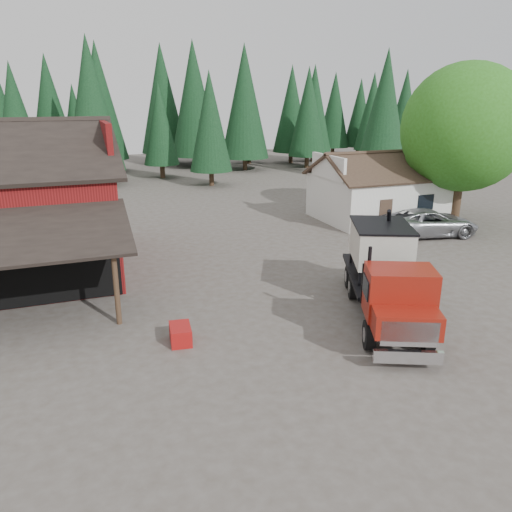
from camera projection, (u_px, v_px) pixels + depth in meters
name	position (u px, v px, depth m)	size (l,w,h in m)	color
ground	(280.00, 323.00, 18.61)	(120.00, 120.00, 0.00)	#494239
farmhouse	(379.00, 195.00, 34.08)	(8.60, 6.42, 4.65)	silver
deciduous_tree	(465.00, 132.00, 31.45)	(8.00, 8.00, 10.20)	#382619
conifer_backdrop	(131.00, 172.00, 55.97)	(76.00, 16.00, 16.00)	black
near_pine_b	(210.00, 121.00, 45.54)	(3.96, 3.96, 10.40)	#382619
near_pine_c	(385.00, 109.00, 47.11)	(4.84, 4.84, 12.40)	#382619
near_pine_d	(91.00, 104.00, 45.24)	(5.28, 5.28, 13.40)	#382619
feed_truck	(386.00, 272.00, 18.77)	(5.48, 8.52, 3.77)	black
silver_car	(429.00, 223.00, 30.10)	(2.68, 5.82, 1.62)	#A9ABB1
equip_box	(180.00, 334.00, 17.09)	(0.70, 1.10, 0.60)	maroon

